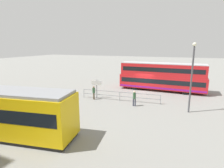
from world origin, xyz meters
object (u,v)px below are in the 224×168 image
(pedestrian_near_railing, at_px, (94,92))
(info_sign, at_px, (97,85))
(double_decker_bus, at_px, (162,77))
(pedestrian_crossing, at_px, (134,97))
(street_lamp, at_px, (192,73))

(pedestrian_near_railing, height_order, info_sign, info_sign)
(pedestrian_near_railing, relative_size, info_sign, 0.71)
(double_decker_bus, relative_size, info_sign, 5.20)
(double_decker_bus, height_order, pedestrian_near_railing, double_decker_bus)
(double_decker_bus, xyz_separation_m, pedestrian_crossing, (1.91, 8.25, -1.06))
(pedestrian_near_railing, bearing_deg, street_lamp, 176.98)
(double_decker_bus, height_order, info_sign, double_decker_bus)
(pedestrian_near_railing, distance_m, info_sign, 1.01)
(pedestrian_crossing, bearing_deg, double_decker_bus, -103.02)
(info_sign, height_order, street_lamp, street_lamp)
(pedestrian_near_railing, height_order, pedestrian_crossing, pedestrian_crossing)
(pedestrian_crossing, xyz_separation_m, info_sign, (5.20, -1.44, 0.63))
(double_decker_bus, relative_size, street_lamp, 1.79)
(street_lamp, bearing_deg, double_decker_bus, -66.28)
(pedestrian_near_railing, relative_size, pedestrian_crossing, 0.96)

